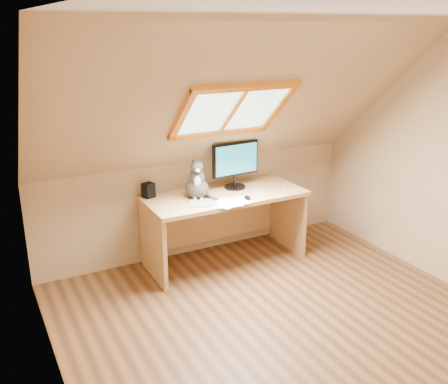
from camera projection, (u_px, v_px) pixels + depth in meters
ground at (294, 331)px, 3.99m from camera, size 3.50×3.50×0.00m
room_shell at (311, 161)px, 3.46m from camera, size 3.52×3.52×2.41m
desk at (222, 212)px, 5.09m from camera, size 1.61×0.70×0.73m
monitor at (235, 162)px, 5.05m from camera, size 0.52×0.22×0.48m
cat at (197, 183)px, 4.80m from camera, size 0.30×0.33×0.41m
desk_speaker at (148, 190)px, 4.84m from camera, size 0.13×0.13×0.14m
graphics_tablet at (204, 203)px, 4.68m from camera, size 0.32×0.28×0.01m
mouse at (248, 198)px, 4.80m from camera, size 0.08×0.11×0.03m
papers at (232, 202)px, 4.72m from camera, size 0.35×0.30×0.01m
cables at (271, 190)px, 5.07m from camera, size 0.51×0.26×0.01m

